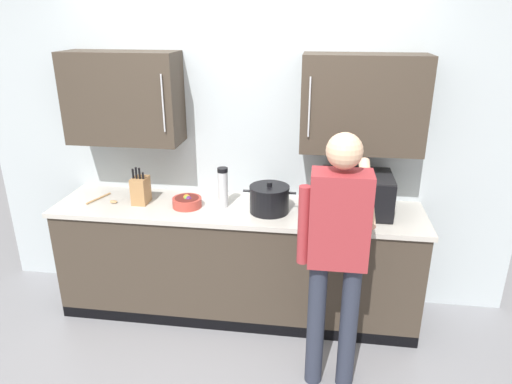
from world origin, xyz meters
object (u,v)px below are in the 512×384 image
knife_block (141,190)px  fruit_bowl (187,202)px  wooden_spoon (106,200)px  stock_pot (269,199)px  microwave_oven (352,194)px  person_figure (337,245)px  thermos_flask (223,187)px

knife_block → fruit_bowl: (0.37, -0.03, -0.06)m
knife_block → wooden_spoon: knife_block is taller
knife_block → stock_pot: size_ratio=0.76×
fruit_bowl → wooden_spoon: bearing=178.1°
microwave_oven → knife_block: knife_block is taller
microwave_oven → wooden_spoon: microwave_oven is taller
microwave_oven → person_figure: size_ratio=0.44×
microwave_oven → knife_block: 1.58m
stock_pot → person_figure: size_ratio=0.23×
fruit_bowl → knife_block: bearing=175.8°
knife_block → person_figure: person_figure is taller
thermos_flask → person_figure: (0.82, -0.70, -0.06)m
stock_pot → fruit_bowl: size_ratio=1.76×
thermos_flask → fruit_bowl: bearing=-170.3°
microwave_oven → fruit_bowl: (-1.21, -0.07, -0.10)m
microwave_oven → stock_pot: size_ratio=1.93×
thermos_flask → knife_block: bearing=-178.3°
microwave_oven → thermos_flask: thermos_flask is taller
fruit_bowl → stock_pot: bearing=-0.6°
fruit_bowl → person_figure: person_figure is taller
wooden_spoon → microwave_oven: bearing=1.5°
thermos_flask → person_figure: person_figure is taller
microwave_oven → stock_pot: (-0.59, -0.08, -0.04)m
microwave_oven → wooden_spoon: 1.87m
stock_pot → microwave_oven: bearing=7.3°
fruit_bowl → microwave_oven: bearing=3.3°
microwave_oven → person_figure: person_figure is taller
knife_block → person_figure: (1.46, -0.68, -0.01)m
thermos_flask → fruit_bowl: thermos_flask is taller
wooden_spoon → knife_block: bearing=1.2°
wooden_spoon → person_figure: (1.74, -0.67, 0.09)m
wooden_spoon → stock_pot: bearing=-1.2°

